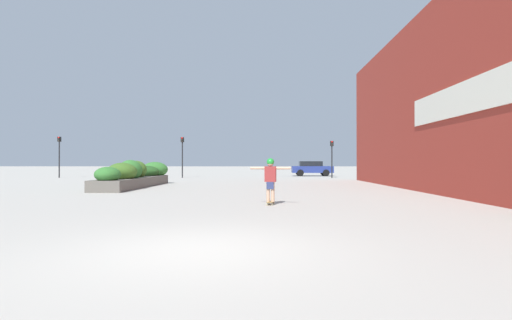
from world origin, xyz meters
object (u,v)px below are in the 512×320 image
object	(u,v)px
traffic_light_far_left	(59,150)
skateboard	(270,203)
traffic_light_right	(332,153)
car_leftmost	(312,168)
car_center_left	(422,168)
skateboarder	(270,175)
traffic_light_left	(182,150)

from	to	relation	value
traffic_light_far_left	skateboard	bearing A→B (deg)	-50.47
traffic_light_right	traffic_light_far_left	distance (m)	24.76
car_leftmost	car_center_left	distance (m)	12.35
car_leftmost	traffic_light_far_left	xyz separation A→B (m)	(-23.57, -5.26, 1.72)
skateboarder	car_center_left	distance (m)	34.80
car_center_left	car_leftmost	bearing A→B (deg)	-79.55
car_center_left	traffic_light_far_left	world-z (taller)	traffic_light_far_left
skateboard	traffic_light_left	size ratio (longest dim) A/B	0.16
skateboarder	car_leftmost	size ratio (longest dim) A/B	0.34
skateboard	car_leftmost	world-z (taller)	car_leftmost
skateboard	traffic_light_right	size ratio (longest dim) A/B	0.18
traffic_light_right	traffic_light_far_left	world-z (taller)	traffic_light_far_left
skateboarder	traffic_light_far_left	distance (m)	29.88
car_center_left	traffic_light_far_left	xyz separation A→B (m)	(-35.72, -7.50, 1.75)
skateboarder	car_center_left	world-z (taller)	skateboarder
skateboarder	traffic_light_right	size ratio (longest dim) A/B	0.42
car_leftmost	traffic_light_right	distance (m)	5.66
car_center_left	skateboarder	bearing A→B (deg)	-28.73
traffic_light_far_left	traffic_light_left	bearing A→B (deg)	1.13
traffic_light_left	traffic_light_right	size ratio (longest dim) A/B	1.11
car_leftmost	car_center_left	bearing A→B (deg)	100.45
skateboarder	car_center_left	bearing A→B (deg)	69.82
skateboard	traffic_light_right	xyz separation A→B (m)	(5.76, 22.94, 2.20)
traffic_light_right	traffic_light_far_left	bearing A→B (deg)	179.82
traffic_light_left	traffic_light_right	xyz separation A→B (m)	(13.51, -0.30, -0.23)
traffic_light_left	skateboard	bearing A→B (deg)	-71.55
skateboarder	traffic_light_right	world-z (taller)	traffic_light_right
car_leftmost	traffic_light_far_left	distance (m)	24.21
skateboarder	skateboard	bearing A→B (deg)	-88.57
car_center_left	traffic_light_right	xyz separation A→B (m)	(-10.97, -7.58, 1.50)
traffic_light_left	car_center_left	bearing A→B (deg)	16.56
traffic_light_far_left	car_leftmost	bearing A→B (deg)	12.59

